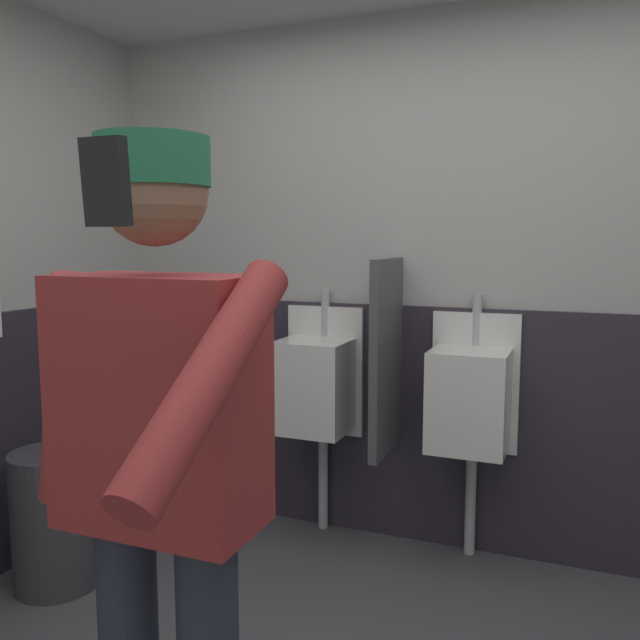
{
  "coord_description": "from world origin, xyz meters",
  "views": [
    {
      "loc": [
        0.59,
        -1.5,
        1.49
      ],
      "look_at": [
        -0.14,
        0.29,
        1.25
      ],
      "focal_mm": 37.08,
      "sensor_mm": 36.0,
      "label": 1
    }
  ],
  "objects_px": {
    "trash_bin": "(55,519)",
    "person": "(159,454)",
    "urinal_left": "(316,384)",
    "cell_phone": "(106,182)",
    "urinal_middle": "(470,398)"
  },
  "relations": [
    {
      "from": "urinal_left",
      "to": "trash_bin",
      "type": "distance_m",
      "value": 1.31
    },
    {
      "from": "person",
      "to": "cell_phone",
      "type": "xyz_separation_m",
      "value": [
        0.3,
        -0.5,
        0.55
      ]
    },
    {
      "from": "urinal_middle",
      "to": "urinal_left",
      "type": "bearing_deg",
      "value": 180.0
    },
    {
      "from": "urinal_middle",
      "to": "cell_phone",
      "type": "bearing_deg",
      "value": -92.49
    },
    {
      "from": "urinal_middle",
      "to": "trash_bin",
      "type": "xyz_separation_m",
      "value": [
        -1.6,
        -0.87,
        -0.48
      ]
    },
    {
      "from": "urinal_left",
      "to": "person",
      "type": "xyz_separation_m",
      "value": [
        0.35,
        -1.77,
        0.24
      ]
    },
    {
      "from": "urinal_left",
      "to": "cell_phone",
      "type": "relative_size",
      "value": 11.27
    },
    {
      "from": "cell_phone",
      "to": "trash_bin",
      "type": "xyz_separation_m",
      "value": [
        -1.5,
        1.4,
        -1.26
      ]
    },
    {
      "from": "urinal_middle",
      "to": "person",
      "type": "distance_m",
      "value": 1.83
    },
    {
      "from": "cell_phone",
      "to": "trash_bin",
      "type": "distance_m",
      "value": 2.41
    },
    {
      "from": "trash_bin",
      "to": "cell_phone",
      "type": "bearing_deg",
      "value": -42.89
    },
    {
      "from": "urinal_left",
      "to": "cell_phone",
      "type": "bearing_deg",
      "value": -73.98
    },
    {
      "from": "trash_bin",
      "to": "person",
      "type": "bearing_deg",
      "value": -36.63
    },
    {
      "from": "person",
      "to": "cell_phone",
      "type": "distance_m",
      "value": 0.8
    },
    {
      "from": "urinal_left",
      "to": "urinal_middle",
      "type": "relative_size",
      "value": 1.0
    }
  ]
}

